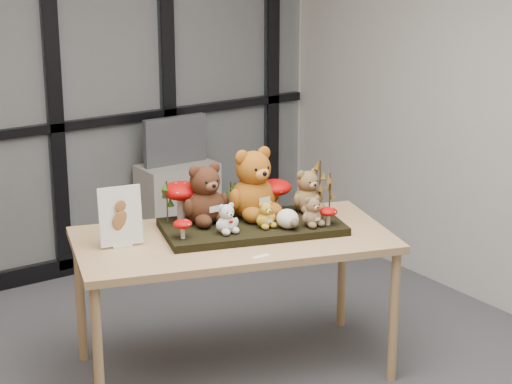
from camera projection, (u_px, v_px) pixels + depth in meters
room_shell at (180, 100)px, 3.75m from camera, size 5.00×5.00×5.00m
display_table at (233, 248)px, 4.90m from camera, size 1.83×1.28×0.78m
diorama_tray at (252, 227)px, 4.96m from camera, size 1.05×0.74×0.04m
bear_pooh_yellow at (253, 179)px, 5.01m from camera, size 0.39×0.37×0.42m
bear_brown_medium at (205, 190)px, 4.92m from camera, size 0.33×0.32×0.36m
bear_tan_back at (307, 188)px, 5.13m from camera, size 0.25×0.23×0.26m
bear_small_yellow at (265, 213)px, 4.87m from camera, size 0.15×0.14×0.16m
bear_white_bow at (226, 217)px, 4.79m from camera, size 0.16×0.16×0.18m
bear_beige_small at (312, 210)px, 4.89m from camera, size 0.17×0.16×0.18m
plush_cream_hedgehog at (288, 218)px, 4.86m from camera, size 0.11×0.10×0.11m
mushroom_back_left at (181, 199)px, 4.99m from camera, size 0.21×0.21×0.23m
mushroom_back_right at (275, 195)px, 5.11m from camera, size 0.19×0.19×0.21m
mushroom_front_left at (183, 228)px, 4.71m from camera, size 0.10×0.10×0.11m
mushroom_front_right at (328, 215)px, 4.92m from camera, size 0.10×0.10×0.11m
sprig_green_far_left at (167, 202)px, 4.92m from camera, size 0.05×0.05×0.24m
sprig_green_mid_left at (192, 196)px, 5.00m from camera, size 0.05×0.05×0.25m
sprig_dry_far_right at (320, 186)px, 5.13m from camera, size 0.05×0.05×0.29m
sprig_dry_mid_right at (330, 195)px, 5.02m from camera, size 0.05×0.05×0.25m
sprig_green_centre at (231, 198)px, 5.08m from camera, size 0.05×0.05×0.18m
sign_holder at (121, 219)px, 4.69m from camera, size 0.23×0.09×0.32m
label_card at (261, 256)px, 4.59m from camera, size 0.09×0.03×0.00m
cabinet at (178, 213)px, 6.61m from camera, size 0.54×0.31×0.72m
monitor at (175, 140)px, 6.47m from camera, size 0.48×0.05×0.34m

